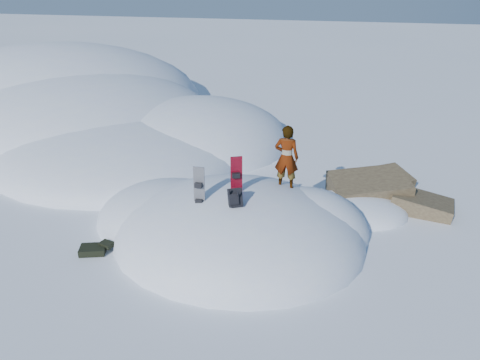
% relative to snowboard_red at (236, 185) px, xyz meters
% --- Properties ---
extents(ground, '(120.00, 120.00, 0.00)m').
position_rel_snowboard_red_xyz_m(ground, '(0.02, 0.05, -1.69)').
color(ground, white).
rests_on(ground, ground).
extents(snow_mound, '(8.00, 6.00, 3.00)m').
position_rel_snowboard_red_xyz_m(snow_mound, '(-0.15, 0.29, -1.69)').
color(snow_mound, white).
rests_on(snow_mound, ground).
extents(snow_ridge, '(21.50, 18.50, 6.40)m').
position_rel_snowboard_red_xyz_m(snow_ridge, '(-10.41, 9.90, -1.69)').
color(snow_ridge, white).
rests_on(snow_ridge, ground).
extents(rock_outcrop, '(4.68, 4.41, 1.68)m').
position_rel_snowboard_red_xyz_m(rock_outcrop, '(3.74, 3.06, -1.67)').
color(rock_outcrop, brown).
rests_on(rock_outcrop, ground).
extents(snowboard_red, '(0.30, 0.24, 1.66)m').
position_rel_snowboard_red_xyz_m(snowboard_red, '(0.00, 0.00, 0.00)').
color(snowboard_red, red).
rests_on(snowboard_red, snow_mound).
extents(snowboard_dark, '(0.29, 0.16, 1.56)m').
position_rel_snowboard_red_xyz_m(snowboard_dark, '(-0.85, -0.57, -0.09)').
color(snowboard_dark, black).
rests_on(snowboard_dark, snow_mound).
extents(backpack, '(0.48, 0.55, 0.57)m').
position_rel_snowboard_red_xyz_m(backpack, '(0.12, -0.66, -0.03)').
color(backpack, black).
rests_on(backpack, snow_mound).
extents(gear_pile, '(0.90, 0.70, 0.24)m').
position_rel_snowboard_red_xyz_m(gear_pile, '(-3.53, -1.43, -1.57)').
color(gear_pile, black).
rests_on(gear_pile, ground).
extents(person, '(0.69, 0.47, 1.85)m').
position_rel_snowboard_red_xyz_m(person, '(1.17, 1.07, 0.48)').
color(person, slate).
rests_on(person, snow_mound).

